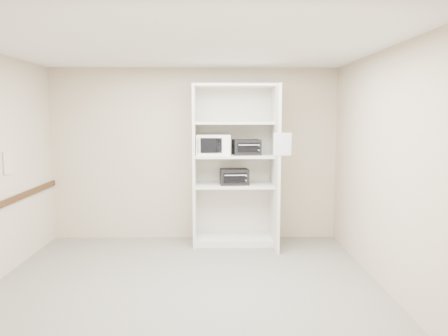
{
  "coord_description": "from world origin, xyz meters",
  "views": [
    {
      "loc": [
        0.35,
        -4.89,
        1.94
      ],
      "look_at": [
        0.46,
        1.34,
        1.21
      ],
      "focal_mm": 35.0,
      "sensor_mm": 36.0,
      "label": 1
    }
  ],
  "objects_px": {
    "microwave": "(214,145)",
    "toaster_oven_upper": "(247,147)",
    "shelving_unit": "(237,170)",
    "toaster_oven_lower": "(234,177)"
  },
  "relations": [
    {
      "from": "shelving_unit",
      "to": "toaster_oven_upper",
      "type": "bearing_deg",
      "value": -9.72
    },
    {
      "from": "shelving_unit",
      "to": "microwave",
      "type": "bearing_deg",
      "value": -177.95
    },
    {
      "from": "microwave",
      "to": "toaster_oven_lower",
      "type": "xyz_separation_m",
      "value": [
        0.31,
        -0.02,
        -0.49
      ]
    },
    {
      "from": "microwave",
      "to": "toaster_oven_upper",
      "type": "distance_m",
      "value": 0.5
    },
    {
      "from": "microwave",
      "to": "shelving_unit",
      "type": "bearing_deg",
      "value": 3.4
    },
    {
      "from": "toaster_oven_upper",
      "to": "microwave",
      "type": "bearing_deg",
      "value": 171.57
    },
    {
      "from": "toaster_oven_upper",
      "to": "toaster_oven_lower",
      "type": "height_order",
      "value": "toaster_oven_upper"
    },
    {
      "from": "microwave",
      "to": "toaster_oven_upper",
      "type": "relative_size",
      "value": 1.28
    },
    {
      "from": "toaster_oven_upper",
      "to": "shelving_unit",
      "type": "bearing_deg",
      "value": 163.13
    },
    {
      "from": "microwave",
      "to": "toaster_oven_lower",
      "type": "bearing_deg",
      "value": -2.98
    }
  ]
}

